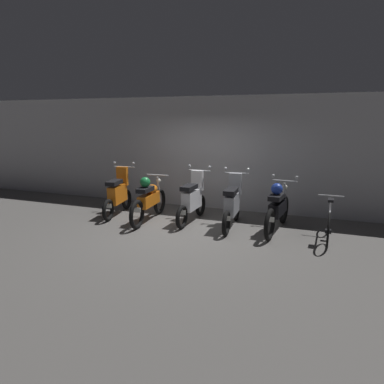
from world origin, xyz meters
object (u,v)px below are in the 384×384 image
motorbike_slot_1 (149,199)px  motorbike_slot_4 (278,207)px  bicycle (329,222)px  motorbike_slot_0 (118,194)px  motorbike_slot_3 (232,204)px  motorbike_slot_2 (192,200)px

motorbike_slot_1 → motorbike_slot_4: 2.96m
motorbike_slot_1 → bicycle: (3.97, 0.06, -0.16)m
motorbike_slot_0 → bicycle: motorbike_slot_0 is taller
motorbike_slot_4 → bicycle: 1.06m
motorbike_slot_3 → bicycle: size_ratio=0.97×
motorbike_slot_0 → motorbike_slot_4: bearing=0.4°
motorbike_slot_3 → motorbike_slot_1: bearing=-174.2°
motorbike_slot_0 → motorbike_slot_2: 1.97m
motorbike_slot_3 → bicycle: bearing=-4.0°
motorbike_slot_0 → motorbike_slot_1: 1.01m
motorbike_slot_0 → motorbike_slot_3: (2.95, -0.03, 0.00)m
motorbike_slot_1 → motorbike_slot_2: bearing=16.7°
motorbike_slot_2 → motorbike_slot_3: size_ratio=1.00×
motorbike_slot_1 → motorbike_slot_3: bearing=5.8°
motorbike_slot_4 → motorbike_slot_3: bearing=-176.4°
motorbike_slot_0 → motorbike_slot_4: 3.94m
motorbike_slot_0 → motorbike_slot_4: size_ratio=0.86×
motorbike_slot_2 → motorbike_slot_4: (1.96, -0.03, 0.00)m
motorbike_slot_0 → motorbike_slot_1: motorbike_slot_0 is taller
motorbike_slot_0 → motorbike_slot_1: bearing=-13.2°
motorbike_slot_2 → motorbike_slot_3: (0.98, -0.10, 0.00)m
motorbike_slot_3 → motorbike_slot_4: motorbike_slot_3 is taller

